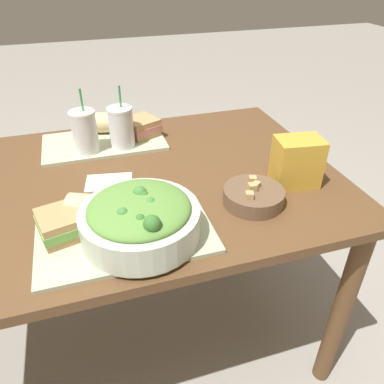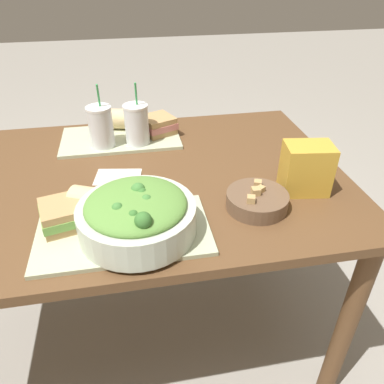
{
  "view_description": "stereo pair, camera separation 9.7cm",
  "coord_description": "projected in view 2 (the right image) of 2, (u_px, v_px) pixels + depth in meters",
  "views": [
    {
      "loc": [
        -0.05,
        -1.02,
        1.38
      ],
      "look_at": [
        0.19,
        -0.25,
        0.84
      ],
      "focal_mm": 35.0,
      "sensor_mm": 36.0,
      "label": 1
    },
    {
      "loc": [
        0.05,
        -1.04,
        1.38
      ],
      "look_at": [
        0.19,
        -0.25,
        0.84
      ],
      "focal_mm": 35.0,
      "sensor_mm": 36.0,
      "label": 2
    }
  ],
  "objects": [
    {
      "name": "drink_cup_red",
      "position": [
        137.0,
        125.0,
        1.34
      ],
      "size": [
        0.09,
        0.09,
        0.22
      ],
      "color": "silver",
      "rests_on": "tray_far"
    },
    {
      "name": "baguette_far",
      "position": [
        122.0,
        119.0,
        1.46
      ],
      "size": [
        0.16,
        0.11,
        0.08
      ],
      "rotation": [
        0.0,
        0.0,
        1.32
      ],
      "color": "#DBBC84",
      "rests_on": "tray_far"
    },
    {
      "name": "tray_near",
      "position": [
        124.0,
        232.0,
        0.96
      ],
      "size": [
        0.44,
        0.25,
        0.01
      ],
      "color": "#B2BC99",
      "rests_on": "dining_table"
    },
    {
      "name": "salad_bowl",
      "position": [
        137.0,
        214.0,
        0.92
      ],
      "size": [
        0.29,
        0.29,
        0.13
      ],
      "color": "beige",
      "rests_on": "tray_near"
    },
    {
      "name": "ground_plane",
      "position": [
        137.0,
        327.0,
        1.61
      ],
      "size": [
        12.0,
        12.0,
        0.0
      ],
      "primitive_type": "plane",
      "color": "gray"
    },
    {
      "name": "baguette_near",
      "position": [
        99.0,
        203.0,
        0.99
      ],
      "size": [
        0.17,
        0.13,
        0.08
      ],
      "rotation": [
        0.0,
        0.0,
        1.15
      ],
      "color": "#DBBC84",
      "rests_on": "tray_near"
    },
    {
      "name": "napkin_folded",
      "position": [
        117.0,
        178.0,
        1.19
      ],
      "size": [
        0.16,
        0.12,
        0.0
      ],
      "color": "silver",
      "rests_on": "dining_table"
    },
    {
      "name": "sandwich_far",
      "position": [
        158.0,
        125.0,
        1.43
      ],
      "size": [
        0.15,
        0.15,
        0.06
      ],
      "rotation": [
        0.0,
        0.0,
        0.41
      ],
      "color": "tan",
      "rests_on": "tray_far"
    },
    {
      "name": "sandwich_near",
      "position": [
        65.0,
        214.0,
        0.96
      ],
      "size": [
        0.14,
        0.14,
        0.06
      ],
      "rotation": [
        0.0,
        0.0,
        0.24
      ],
      "color": "tan",
      "rests_on": "tray_near"
    },
    {
      "name": "drink_cup_dark",
      "position": [
        101.0,
        128.0,
        1.32
      ],
      "size": [
        0.09,
        0.09,
        0.22
      ],
      "color": "silver",
      "rests_on": "tray_far"
    },
    {
      "name": "soup_bowl",
      "position": [
        257.0,
        200.0,
        1.04
      ],
      "size": [
        0.17,
        0.17,
        0.07
      ],
      "color": "brown",
      "rests_on": "dining_table"
    },
    {
      "name": "chip_bag",
      "position": [
        306.0,
        168.0,
        1.09
      ],
      "size": [
        0.15,
        0.11,
        0.15
      ],
      "rotation": [
        0.0,
        0.0,
        -0.14
      ],
      "color": "gold",
      "rests_on": "dining_table"
    },
    {
      "name": "dining_table",
      "position": [
        121.0,
        202.0,
        1.24
      ],
      "size": [
        1.45,
        0.9,
        0.76
      ],
      "color": "brown",
      "rests_on": "ground_plane"
    },
    {
      "name": "tray_far",
      "position": [
        121.0,
        138.0,
        1.42
      ],
      "size": [
        0.44,
        0.25,
        0.01
      ],
      "color": "#B2BC99",
      "rests_on": "dining_table"
    }
  ]
}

